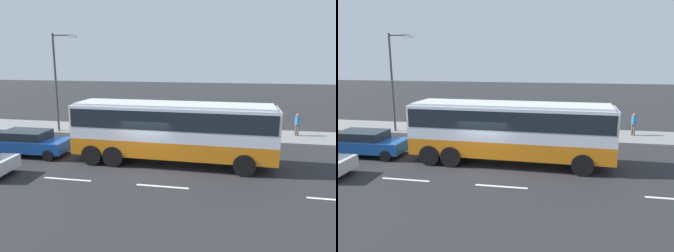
# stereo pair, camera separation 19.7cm
# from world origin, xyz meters

# --- Properties ---
(ground_plane) EXTENTS (120.00, 120.00, 0.00)m
(ground_plane) POSITION_xyz_m (0.00, 0.00, 0.00)
(ground_plane) COLOR #28282B
(sidewalk_curb) EXTENTS (80.00, 4.00, 0.15)m
(sidewalk_curb) POSITION_xyz_m (0.00, 8.08, 0.07)
(sidewalk_curb) COLOR gray
(sidewalk_curb) RESTS_ON ground_plane
(lane_centreline) EXTENTS (27.58, 0.16, 0.01)m
(lane_centreline) POSITION_xyz_m (-0.91, -2.42, 0.00)
(lane_centreline) COLOR white
(lane_centreline) RESTS_ON ground_plane
(coach_bus) EXTENTS (10.83, 2.82, 3.31)m
(coach_bus) POSITION_xyz_m (1.24, 0.87, 2.06)
(coach_bus) COLOR orange
(coach_bus) RESTS_ON ground_plane
(car_blue_saloon) EXTENTS (4.80, 2.07, 1.48)m
(car_blue_saloon) POSITION_xyz_m (-7.41, 0.82, 0.79)
(car_blue_saloon) COLOR #194799
(car_blue_saloon) RESTS_ON ground_plane
(pedestrian_near_curb) EXTENTS (0.32, 0.32, 1.61)m
(pedestrian_near_curb) POSITION_xyz_m (8.94, 8.39, 1.07)
(pedestrian_near_curb) COLOR brown
(pedestrian_near_curb) RESTS_ON sidewalk_curb
(pedestrian_at_crossing) EXTENTS (0.32, 0.32, 1.74)m
(pedestrian_at_crossing) POSITION_xyz_m (-2.51, 7.71, 1.16)
(pedestrian_at_crossing) COLOR brown
(pedestrian_at_crossing) RESTS_ON sidewalk_curb
(street_lamp) EXTENTS (1.92, 0.24, 7.26)m
(street_lamp) POSITION_xyz_m (-8.52, 6.62, 4.32)
(street_lamp) COLOR #47474C
(street_lamp) RESTS_ON sidewalk_curb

